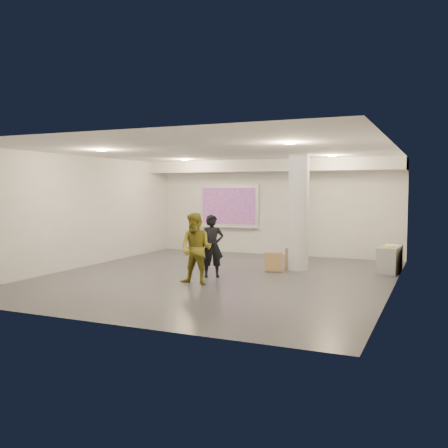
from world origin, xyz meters
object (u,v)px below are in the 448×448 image
at_px(column, 299,213).
at_px(credenza, 390,259).
at_px(man, 196,249).
at_px(projection_screen, 229,207).
at_px(woman, 212,246).

bearing_deg(column, credenza, 15.63).
height_order(column, credenza, column).
height_order(column, man, column).
height_order(projection_screen, man, projection_screen).
bearing_deg(woman, column, 17.43).
bearing_deg(man, credenza, 42.39).
height_order(woman, man, man).
relative_size(column, woman, 2.01).
xyz_separation_m(woman, man, (0.06, -0.97, 0.05)).
xyz_separation_m(column, projection_screen, (-3.10, 2.65, 0.03)).
relative_size(column, projection_screen, 1.43).
bearing_deg(woman, projection_screen, 76.23).
relative_size(projection_screen, woman, 1.40).
relative_size(column, credenza, 2.68).
bearing_deg(woman, credenza, 1.04).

